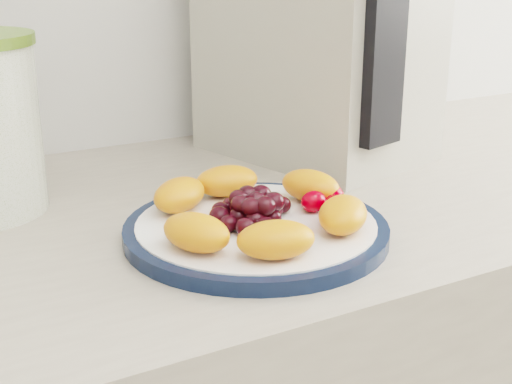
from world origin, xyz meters
TOP-DOWN VIEW (x-y plane):
  - plate_rim at (-0.09, 1.08)m, footprint 0.28×0.28m
  - plate_face at (-0.09, 1.08)m, footprint 0.25×0.25m
  - appliance_body at (0.14, 1.32)m, footprint 0.28×0.34m
  - appliance_panel at (0.12, 1.16)m, footprint 0.07×0.04m
  - fruit_plate at (-0.09, 1.08)m, footprint 0.24×0.24m

SIDE VIEW (x-z plane):
  - plate_rim at x=-0.09m, z-range 0.90..0.91m
  - plate_face at x=-0.09m, z-range 0.90..0.92m
  - fruit_plate at x=-0.09m, z-range 0.92..0.95m
  - appliance_body at x=0.14m, z-range 0.90..1.27m
  - appliance_panel at x=0.12m, z-range 0.95..1.23m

